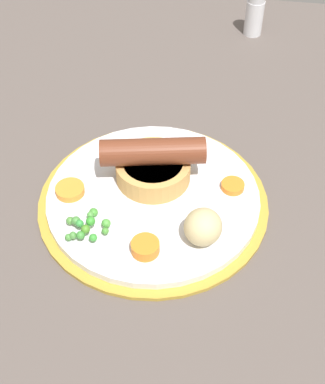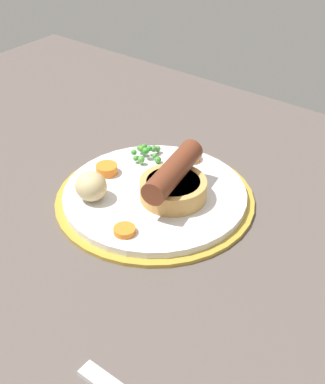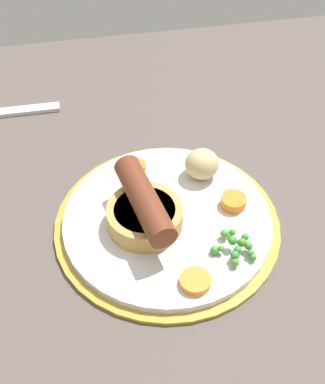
{
  "view_description": "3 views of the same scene",
  "coord_description": "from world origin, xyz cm",
  "px_view_note": "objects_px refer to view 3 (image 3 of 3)",
  "views": [
    {
      "loc": [
        -36.26,
        -4.33,
        47.98
      ],
      "look_at": [
        2.97,
        1.79,
        6.12
      ],
      "focal_mm": 50.0,
      "sensor_mm": 36.0,
      "label": 1
    },
    {
      "loc": [
        39.43,
        -41.28,
        44.32
      ],
      "look_at": [
        5.79,
        2.39,
        5.44
      ],
      "focal_mm": 50.0,
      "sensor_mm": 36.0,
      "label": 2
    },
    {
      "loc": [
        11.83,
        42.05,
        50.62
      ],
      "look_at": [
        4.23,
        1.02,
        6.66
      ],
      "focal_mm": 50.0,
      "sensor_mm": 36.0,
      "label": 3
    }
  ],
  "objects_px": {
    "pea_pile": "(235,246)",
    "potato_chunk_0": "(202,164)",
    "sausage_pudding": "(145,211)",
    "carrot_slice_0": "(233,201)",
    "carrot_slice_2": "(195,281)",
    "dinner_plate": "(167,223)",
    "carrot_slice_4": "(135,166)"
  },
  "relations": [
    {
      "from": "carrot_slice_0",
      "to": "carrot_slice_2",
      "type": "bearing_deg",
      "value": 55.29
    },
    {
      "from": "dinner_plate",
      "to": "potato_chunk_0",
      "type": "xyz_separation_m",
      "value": [
        -0.05,
        -0.06,
        0.03
      ]
    },
    {
      "from": "sausage_pudding",
      "to": "pea_pile",
      "type": "xyz_separation_m",
      "value": [
        -0.09,
        0.06,
        -0.01
      ]
    },
    {
      "from": "potato_chunk_0",
      "to": "carrot_slice_0",
      "type": "xyz_separation_m",
      "value": [
        -0.03,
        0.06,
        -0.01
      ]
    },
    {
      "from": "pea_pile",
      "to": "carrot_slice_4",
      "type": "xyz_separation_m",
      "value": [
        0.09,
        -0.15,
        -0.01
      ]
    },
    {
      "from": "sausage_pudding",
      "to": "potato_chunk_0",
      "type": "height_order",
      "value": "sausage_pudding"
    },
    {
      "from": "carrot_slice_2",
      "to": "dinner_plate",
      "type": "bearing_deg",
      "value": -82.99
    },
    {
      "from": "pea_pile",
      "to": "dinner_plate",
      "type": "bearing_deg",
      "value": -43.85
    },
    {
      "from": "potato_chunk_0",
      "to": "dinner_plate",
      "type": "bearing_deg",
      "value": 48.27
    },
    {
      "from": "dinner_plate",
      "to": "carrot_slice_2",
      "type": "bearing_deg",
      "value": 97.01
    },
    {
      "from": "pea_pile",
      "to": "carrot_slice_2",
      "type": "relative_size",
      "value": 1.47
    },
    {
      "from": "sausage_pudding",
      "to": "carrot_slice_0",
      "type": "height_order",
      "value": "sausage_pudding"
    },
    {
      "from": "pea_pile",
      "to": "carrot_slice_4",
      "type": "bearing_deg",
      "value": -59.64
    },
    {
      "from": "carrot_slice_2",
      "to": "sausage_pudding",
      "type": "bearing_deg",
      "value": -66.82
    },
    {
      "from": "pea_pile",
      "to": "carrot_slice_4",
      "type": "distance_m",
      "value": 0.17
    },
    {
      "from": "potato_chunk_0",
      "to": "carrot_slice_2",
      "type": "xyz_separation_m",
      "value": [
        0.04,
        0.15,
        -0.01
      ]
    },
    {
      "from": "dinner_plate",
      "to": "carrot_slice_4",
      "type": "distance_m",
      "value": 0.09
    },
    {
      "from": "dinner_plate",
      "to": "potato_chunk_0",
      "type": "bearing_deg",
      "value": -131.73
    },
    {
      "from": "dinner_plate",
      "to": "sausage_pudding",
      "type": "xyz_separation_m",
      "value": [
        0.03,
        0.0,
        0.03
      ]
    },
    {
      "from": "carrot_slice_0",
      "to": "carrot_slice_4",
      "type": "height_order",
      "value": "carrot_slice_0"
    },
    {
      "from": "pea_pile",
      "to": "potato_chunk_0",
      "type": "xyz_separation_m",
      "value": [
        0.01,
        -0.12,
        0.01
      ]
    },
    {
      "from": "dinner_plate",
      "to": "sausage_pudding",
      "type": "relative_size",
      "value": 2.17
    },
    {
      "from": "dinner_plate",
      "to": "pea_pile",
      "type": "distance_m",
      "value": 0.09
    },
    {
      "from": "pea_pile",
      "to": "sausage_pudding",
      "type": "bearing_deg",
      "value": -32.07
    },
    {
      "from": "sausage_pudding",
      "to": "potato_chunk_0",
      "type": "bearing_deg",
      "value": 117.57
    },
    {
      "from": "dinner_plate",
      "to": "carrot_slice_2",
      "type": "height_order",
      "value": "carrot_slice_2"
    },
    {
      "from": "pea_pile",
      "to": "potato_chunk_0",
      "type": "distance_m",
      "value": 0.12
    },
    {
      "from": "dinner_plate",
      "to": "carrot_slice_4",
      "type": "relative_size",
      "value": 9.91
    },
    {
      "from": "dinner_plate",
      "to": "pea_pile",
      "type": "height_order",
      "value": "pea_pile"
    },
    {
      "from": "sausage_pudding",
      "to": "carrot_slice_0",
      "type": "relative_size",
      "value": 4.09
    },
    {
      "from": "potato_chunk_0",
      "to": "carrot_slice_4",
      "type": "relative_size",
      "value": 1.58
    },
    {
      "from": "carrot_slice_4",
      "to": "potato_chunk_0",
      "type": "bearing_deg",
      "value": 161.15
    }
  ]
}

